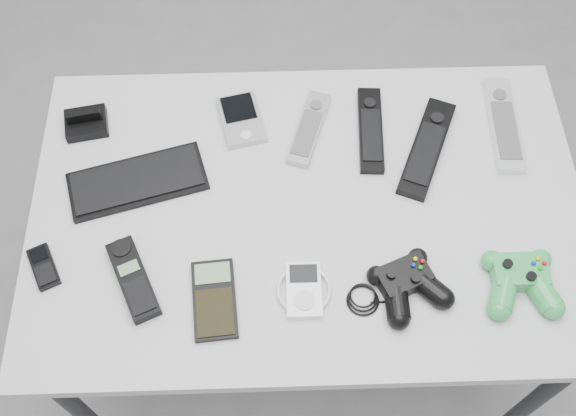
{
  "coord_description": "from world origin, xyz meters",
  "views": [
    {
      "loc": [
        -0.15,
        -0.54,
        1.8
      ],
      "look_at": [
        -0.13,
        0.08,
        0.72
      ],
      "focal_mm": 42.0,
      "sensor_mm": 36.0,
      "label": 1
    }
  ],
  "objects_px": {
    "remote_silver_a": "(309,128)",
    "calculator": "(214,299)",
    "remote_silver_b": "(503,124)",
    "cordless_handset": "(133,279)",
    "mp3_player": "(304,290)",
    "desk": "(307,223)",
    "controller_green": "(521,279)",
    "pda": "(241,119)",
    "mobile_phone": "(43,267)",
    "pda_keyboard": "(137,181)",
    "remote_black_b": "(427,147)",
    "controller_black": "(408,283)",
    "remote_black_a": "(371,129)"
  },
  "relations": [
    {
      "from": "remote_silver_a",
      "to": "remote_black_b",
      "type": "xyz_separation_m",
      "value": [
        0.23,
        -0.06,
        0.0
      ]
    },
    {
      "from": "calculator",
      "to": "desk",
      "type": "bearing_deg",
      "value": 42.01
    },
    {
      "from": "pda",
      "to": "controller_black",
      "type": "bearing_deg",
      "value": -64.76
    },
    {
      "from": "controller_black",
      "to": "pda",
      "type": "bearing_deg",
      "value": 105.24
    },
    {
      "from": "pda_keyboard",
      "to": "calculator",
      "type": "relative_size",
      "value": 1.77
    },
    {
      "from": "controller_black",
      "to": "calculator",
      "type": "bearing_deg",
      "value": 159.71
    },
    {
      "from": "remote_black_b",
      "to": "mp3_player",
      "type": "distance_m",
      "value": 0.39
    },
    {
      "from": "calculator",
      "to": "mp3_player",
      "type": "xyz_separation_m",
      "value": [
        0.16,
        0.01,
        0.0
      ]
    },
    {
      "from": "desk",
      "to": "cordless_handset",
      "type": "xyz_separation_m",
      "value": [
        -0.32,
        -0.14,
        0.07
      ]
    },
    {
      "from": "pda_keyboard",
      "to": "remote_silver_b",
      "type": "distance_m",
      "value": 0.74
    },
    {
      "from": "remote_black_b",
      "to": "mp3_player",
      "type": "xyz_separation_m",
      "value": [
        -0.26,
        -0.29,
        -0.0
      ]
    },
    {
      "from": "remote_silver_b",
      "to": "mobile_phone",
      "type": "relative_size",
      "value": 2.64
    },
    {
      "from": "pda_keyboard",
      "to": "mobile_phone",
      "type": "xyz_separation_m",
      "value": [
        -0.15,
        -0.18,
        -0.0
      ]
    },
    {
      "from": "remote_silver_a",
      "to": "mobile_phone",
      "type": "xyz_separation_m",
      "value": [
        -0.49,
        -0.29,
        -0.0
      ]
    },
    {
      "from": "remote_silver_a",
      "to": "calculator",
      "type": "height_order",
      "value": "remote_silver_a"
    },
    {
      "from": "remote_silver_a",
      "to": "controller_black",
      "type": "distance_m",
      "value": 0.38
    },
    {
      "from": "pda_keyboard",
      "to": "calculator",
      "type": "height_order",
      "value": "pda_keyboard"
    },
    {
      "from": "calculator",
      "to": "mp3_player",
      "type": "relative_size",
      "value": 1.44
    },
    {
      "from": "remote_black_a",
      "to": "remote_silver_b",
      "type": "distance_m",
      "value": 0.27
    },
    {
      "from": "remote_silver_b",
      "to": "calculator",
      "type": "height_order",
      "value": "remote_silver_b"
    },
    {
      "from": "remote_black_b",
      "to": "controller_green",
      "type": "height_order",
      "value": "controller_green"
    },
    {
      "from": "desk",
      "to": "remote_silver_b",
      "type": "xyz_separation_m",
      "value": [
        0.4,
        0.18,
        0.07
      ]
    },
    {
      "from": "remote_silver_a",
      "to": "mp3_player",
      "type": "distance_m",
      "value": 0.35
    },
    {
      "from": "controller_green",
      "to": "pda",
      "type": "bearing_deg",
      "value": 142.91
    },
    {
      "from": "cordless_handset",
      "to": "controller_black",
      "type": "distance_m",
      "value": 0.48
    },
    {
      "from": "desk",
      "to": "calculator",
      "type": "xyz_separation_m",
      "value": [
        -0.17,
        -0.18,
        0.07
      ]
    },
    {
      "from": "mp3_player",
      "to": "pda_keyboard",
      "type": "bearing_deg",
      "value": 143.1
    },
    {
      "from": "calculator",
      "to": "cordless_handset",
      "type": "bearing_deg",
      "value": 159.33
    },
    {
      "from": "remote_silver_b",
      "to": "mobile_phone",
      "type": "height_order",
      "value": "remote_silver_b"
    },
    {
      "from": "remote_black_a",
      "to": "remote_black_b",
      "type": "height_order",
      "value": "remote_black_b"
    },
    {
      "from": "mobile_phone",
      "to": "pda",
      "type": "bearing_deg",
      "value": 16.99
    },
    {
      "from": "remote_black_a",
      "to": "remote_silver_b",
      "type": "relative_size",
      "value": 0.89
    },
    {
      "from": "mobile_phone",
      "to": "remote_silver_a",
      "type": "bearing_deg",
      "value": 5.76
    },
    {
      "from": "remote_black_b",
      "to": "remote_silver_a",
      "type": "bearing_deg",
      "value": -170.54
    },
    {
      "from": "pda",
      "to": "cordless_handset",
      "type": "distance_m",
      "value": 0.4
    },
    {
      "from": "remote_black_b",
      "to": "mobile_phone",
      "type": "height_order",
      "value": "remote_black_b"
    },
    {
      "from": "mobile_phone",
      "to": "controller_green",
      "type": "height_order",
      "value": "controller_green"
    },
    {
      "from": "mp3_player",
      "to": "controller_green",
      "type": "height_order",
      "value": "controller_green"
    },
    {
      "from": "controller_green",
      "to": "pda_keyboard",
      "type": "bearing_deg",
      "value": 161.52
    },
    {
      "from": "desk",
      "to": "cordless_handset",
      "type": "relative_size",
      "value": 6.58
    },
    {
      "from": "desk",
      "to": "controller_green",
      "type": "bearing_deg",
      "value": -24.77
    },
    {
      "from": "remote_silver_a",
      "to": "calculator",
      "type": "xyz_separation_m",
      "value": [
        -0.18,
        -0.36,
        -0.0
      ]
    },
    {
      "from": "mobile_phone",
      "to": "controller_black",
      "type": "distance_m",
      "value": 0.65
    },
    {
      "from": "cordless_handset",
      "to": "calculator",
      "type": "distance_m",
      "value": 0.15
    },
    {
      "from": "calculator",
      "to": "pda",
      "type": "bearing_deg",
      "value": 78.56
    },
    {
      "from": "remote_silver_a",
      "to": "controller_green",
      "type": "relative_size",
      "value": 1.27
    },
    {
      "from": "remote_silver_a",
      "to": "calculator",
      "type": "bearing_deg",
      "value": -98.61
    },
    {
      "from": "remote_silver_b",
      "to": "cordless_handset",
      "type": "bearing_deg",
      "value": -153.7
    },
    {
      "from": "mp3_player",
      "to": "controller_black",
      "type": "relative_size",
      "value": 0.47
    },
    {
      "from": "pda_keyboard",
      "to": "remote_silver_a",
      "type": "distance_m",
      "value": 0.35
    }
  ]
}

